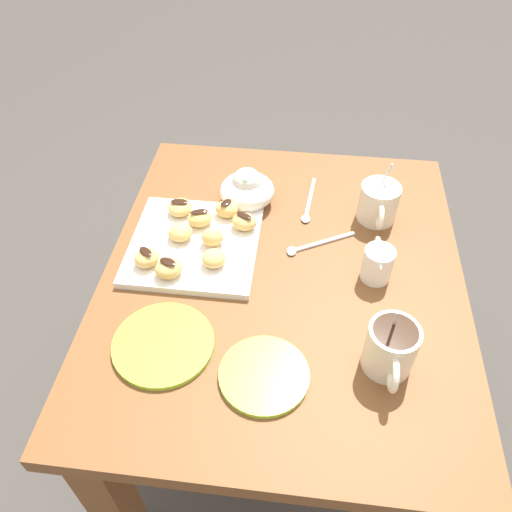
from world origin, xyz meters
TOP-DOWN VIEW (x-y plane):
  - ground_plane at (0.00, 0.00)m, footprint 8.00×8.00m
  - dining_table at (0.00, 0.00)m, footprint 0.86×0.72m
  - pastry_plate_square at (-0.05, -0.19)m, footprint 0.27×0.27m
  - coffee_mug_cream_left at (-0.19, 0.19)m, footprint 0.12×0.09m
  - coffee_mug_cream_right at (0.19, 0.19)m, footprint 0.13×0.09m
  - cream_pitcher_white at (-0.01, 0.18)m, footprint 0.10×0.06m
  - ice_cream_bowl at (-0.21, -0.10)m, footprint 0.12×0.12m
  - saucer_lime_left at (0.24, -0.01)m, footprint 0.15×0.15m
  - saucer_lime_right at (0.20, -0.20)m, footprint 0.18×0.18m
  - loose_spoon_near_saucer at (-0.08, 0.06)m, footprint 0.09×0.14m
  - loose_spoon_by_plate at (-0.21, 0.04)m, footprint 0.16×0.03m
  - beignet_0 at (0.02, -0.27)m, footprint 0.07×0.07m
  - chocolate_drizzle_0 at (0.02, -0.27)m, footprint 0.03×0.04m
  - beignet_1 at (-0.06, -0.22)m, footprint 0.06×0.06m
  - beignet_2 at (-0.11, -0.19)m, footprint 0.07×0.07m
  - chocolate_drizzle_2 at (-0.11, -0.19)m, footprint 0.03×0.04m
  - beignet_3 at (-0.05, -0.15)m, footprint 0.05×0.06m
  - beignet_4 at (-0.14, -0.14)m, footprint 0.05×0.06m
  - chocolate_drizzle_4 at (-0.14, -0.14)m, footprint 0.03×0.03m
  - beignet_5 at (0.05, -0.22)m, footprint 0.07×0.07m
  - chocolate_drizzle_5 at (0.05, -0.22)m, footprint 0.03×0.04m
  - beignet_6 at (0.01, -0.14)m, footprint 0.07×0.07m
  - beignet_7 at (-0.11, -0.09)m, footprint 0.06×0.06m
  - chocolate_drizzle_7 at (-0.11, -0.09)m, footprint 0.03×0.04m
  - beignet_8 at (-0.14, -0.24)m, footprint 0.06×0.06m
  - chocolate_drizzle_8 at (-0.14, -0.24)m, footprint 0.02×0.04m

SIDE VIEW (x-z plane):
  - ground_plane at x=0.00m, z-range 0.00..0.00m
  - dining_table at x=0.00m, z-range 0.21..0.92m
  - loose_spoon_near_saucer at x=-0.08m, z-range 0.71..0.72m
  - loose_spoon_by_plate at x=-0.21m, z-range 0.71..0.72m
  - saucer_lime_left at x=0.24m, z-range 0.71..0.72m
  - saucer_lime_right at x=0.20m, z-range 0.71..0.72m
  - pastry_plate_square at x=-0.05m, z-range 0.71..0.73m
  - beignet_8 at x=-0.14m, z-range 0.73..0.76m
  - beignet_6 at x=0.01m, z-range 0.73..0.76m
  - beignet_0 at x=0.02m, z-range 0.73..0.76m
  - beignet_7 at x=-0.11m, z-range 0.73..0.76m
  - beignet_1 at x=-0.06m, z-range 0.73..0.76m
  - beignet_2 at x=-0.11m, z-range 0.73..0.76m
  - beignet_5 at x=0.05m, z-range 0.73..0.76m
  - beignet_4 at x=-0.14m, z-range 0.73..0.76m
  - beignet_3 at x=-0.05m, z-range 0.73..0.77m
  - cream_pitcher_white at x=-0.01m, z-range 0.71..0.79m
  - ice_cream_bowl at x=-0.21m, z-range 0.71..0.80m
  - coffee_mug_cream_left at x=-0.19m, z-range 0.69..0.82m
  - chocolate_drizzle_8 at x=-0.14m, z-range 0.76..0.76m
  - chocolate_drizzle_0 at x=0.02m, z-range 0.76..0.76m
  - chocolate_drizzle_7 at x=-0.11m, z-range 0.76..0.76m
  - chocolate_drizzle_2 at x=-0.11m, z-range 0.76..0.77m
  - coffee_mug_cream_right at x=0.19m, z-range 0.69..0.84m
  - chocolate_drizzle_5 at x=0.05m, z-range 0.76..0.77m
  - chocolate_drizzle_4 at x=-0.14m, z-range 0.76..0.77m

